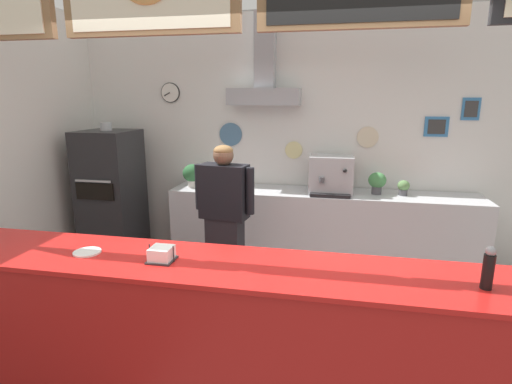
{
  "coord_description": "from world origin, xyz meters",
  "views": [
    {
      "loc": [
        0.52,
        -2.47,
        2.04
      ],
      "look_at": [
        -0.15,
        0.85,
        1.23
      ],
      "focal_mm": 28.15,
      "sensor_mm": 36.0,
      "label": 1
    }
  ],
  "objects_px": {
    "pizza_oven": "(112,195)",
    "shop_worker": "(225,222)",
    "espresso_machine": "(331,175)",
    "potted_oregano": "(193,174)",
    "pepper_grinder": "(488,268)",
    "condiment_plate": "(87,252)",
    "potted_sage": "(403,187)",
    "potted_thyme": "(377,182)",
    "napkin_holder": "(162,255)"
  },
  "relations": [
    {
      "from": "potted_sage",
      "to": "napkin_holder",
      "type": "xyz_separation_m",
      "value": [
        -1.81,
        -2.64,
        0.07
      ]
    },
    {
      "from": "potted_oregano",
      "to": "condiment_plate",
      "type": "relative_size",
      "value": 1.66
    },
    {
      "from": "potted_oregano",
      "to": "napkin_holder",
      "type": "distance_m",
      "value": 2.7
    },
    {
      "from": "potted_sage",
      "to": "napkin_holder",
      "type": "relative_size",
      "value": 1.08
    },
    {
      "from": "potted_sage",
      "to": "espresso_machine",
      "type": "bearing_deg",
      "value": -176.84
    },
    {
      "from": "pizza_oven",
      "to": "pepper_grinder",
      "type": "relative_size",
      "value": 7.3
    },
    {
      "from": "pizza_oven",
      "to": "potted_sage",
      "type": "distance_m",
      "value": 3.58
    },
    {
      "from": "espresso_machine",
      "to": "pepper_grinder",
      "type": "height_order",
      "value": "espresso_machine"
    },
    {
      "from": "potted_thyme",
      "to": "pepper_grinder",
      "type": "height_order",
      "value": "pepper_grinder"
    },
    {
      "from": "pizza_oven",
      "to": "shop_worker",
      "type": "relative_size",
      "value": 1.08
    },
    {
      "from": "pizza_oven",
      "to": "potted_sage",
      "type": "bearing_deg",
      "value": 4.92
    },
    {
      "from": "pizza_oven",
      "to": "condiment_plate",
      "type": "height_order",
      "value": "pizza_oven"
    },
    {
      "from": "pizza_oven",
      "to": "potted_thyme",
      "type": "xyz_separation_m",
      "value": [
        3.27,
        0.31,
        0.25
      ]
    },
    {
      "from": "napkin_holder",
      "to": "potted_sage",
      "type": "bearing_deg",
      "value": 55.54
    },
    {
      "from": "potted_thyme",
      "to": "pepper_grinder",
      "type": "relative_size",
      "value": 1.09
    },
    {
      "from": "napkin_holder",
      "to": "condiment_plate",
      "type": "relative_size",
      "value": 0.94
    },
    {
      "from": "potted_oregano",
      "to": "pizza_oven",
      "type": "bearing_deg",
      "value": -165.56
    },
    {
      "from": "potted_oregano",
      "to": "condiment_plate",
      "type": "height_order",
      "value": "potted_oregano"
    },
    {
      "from": "shop_worker",
      "to": "pepper_grinder",
      "type": "bearing_deg",
      "value": 150.78
    },
    {
      "from": "condiment_plate",
      "to": "shop_worker",
      "type": "bearing_deg",
      "value": 69.49
    },
    {
      "from": "shop_worker",
      "to": "condiment_plate",
      "type": "distance_m",
      "value": 1.51
    },
    {
      "from": "napkin_holder",
      "to": "condiment_plate",
      "type": "xyz_separation_m",
      "value": [
        -0.53,
        0.02,
        -0.03
      ]
    },
    {
      "from": "potted_thyme",
      "to": "potted_sage",
      "type": "height_order",
      "value": "potted_thyme"
    },
    {
      "from": "espresso_machine",
      "to": "potted_thyme",
      "type": "distance_m",
      "value": 0.54
    },
    {
      "from": "shop_worker",
      "to": "potted_sage",
      "type": "distance_m",
      "value": 2.19
    },
    {
      "from": "condiment_plate",
      "to": "pizza_oven",
      "type": "bearing_deg",
      "value": 117.87
    },
    {
      "from": "shop_worker",
      "to": "potted_thyme",
      "type": "relative_size",
      "value": 6.17
    },
    {
      "from": "potted_sage",
      "to": "condiment_plate",
      "type": "relative_size",
      "value": 1.02
    },
    {
      "from": "shop_worker",
      "to": "pepper_grinder",
      "type": "relative_size",
      "value": 6.75
    },
    {
      "from": "shop_worker",
      "to": "condiment_plate",
      "type": "height_order",
      "value": "shop_worker"
    },
    {
      "from": "potted_thyme",
      "to": "shop_worker",
      "type": "bearing_deg",
      "value": -141.24
    },
    {
      "from": "espresso_machine",
      "to": "condiment_plate",
      "type": "height_order",
      "value": "espresso_machine"
    },
    {
      "from": "pepper_grinder",
      "to": "condiment_plate",
      "type": "relative_size",
      "value": 1.36
    },
    {
      "from": "pizza_oven",
      "to": "shop_worker",
      "type": "bearing_deg",
      "value": -27.43
    },
    {
      "from": "pizza_oven",
      "to": "pepper_grinder",
      "type": "xyz_separation_m",
      "value": [
        3.59,
        -2.34,
        0.35
      ]
    },
    {
      "from": "pepper_grinder",
      "to": "condiment_plate",
      "type": "xyz_separation_m",
      "value": [
        -2.37,
        0.03,
        -0.11
      ]
    },
    {
      "from": "condiment_plate",
      "to": "potted_sage",
      "type": "bearing_deg",
      "value": 48.2
    },
    {
      "from": "shop_worker",
      "to": "potted_oregano",
      "type": "distance_m",
      "value": 1.4
    },
    {
      "from": "pizza_oven",
      "to": "napkin_holder",
      "type": "bearing_deg",
      "value": -53.09
    },
    {
      "from": "potted_thyme",
      "to": "pepper_grinder",
      "type": "distance_m",
      "value": 2.67
    },
    {
      "from": "potted_sage",
      "to": "condiment_plate",
      "type": "bearing_deg",
      "value": -131.8
    },
    {
      "from": "espresso_machine",
      "to": "potted_thyme",
      "type": "relative_size",
      "value": 1.96
    },
    {
      "from": "espresso_machine",
      "to": "potted_oregano",
      "type": "distance_m",
      "value": 1.73
    },
    {
      "from": "condiment_plate",
      "to": "pepper_grinder",
      "type": "bearing_deg",
      "value": -0.63
    },
    {
      "from": "potted_sage",
      "to": "potted_oregano",
      "type": "relative_size",
      "value": 0.61
    },
    {
      "from": "potted_sage",
      "to": "pepper_grinder",
      "type": "bearing_deg",
      "value": -89.42
    },
    {
      "from": "espresso_machine",
      "to": "potted_sage",
      "type": "relative_size",
      "value": 2.85
    },
    {
      "from": "potted_thyme",
      "to": "potted_sage",
      "type": "relative_size",
      "value": 1.46
    },
    {
      "from": "espresso_machine",
      "to": "condiment_plate",
      "type": "xyz_separation_m",
      "value": [
        -1.51,
        -2.57,
        -0.08
      ]
    },
    {
      "from": "pizza_oven",
      "to": "shop_worker",
      "type": "height_order",
      "value": "pizza_oven"
    }
  ]
}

